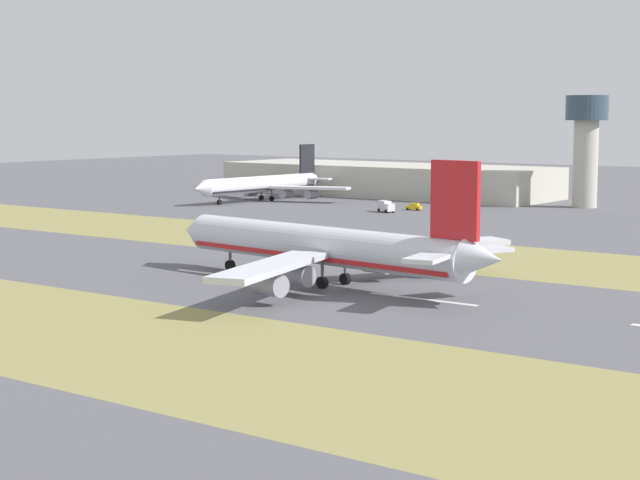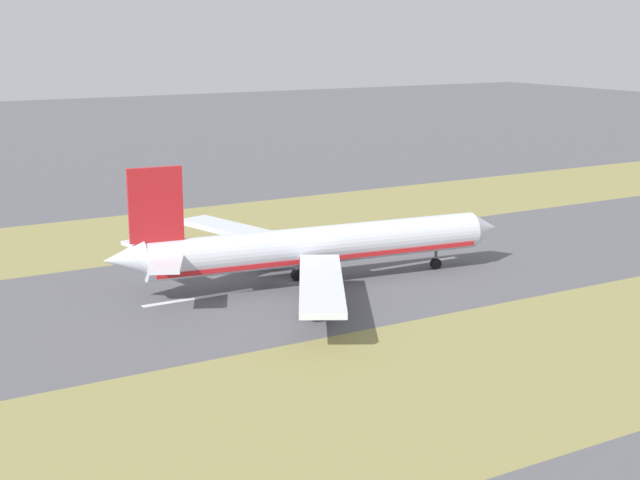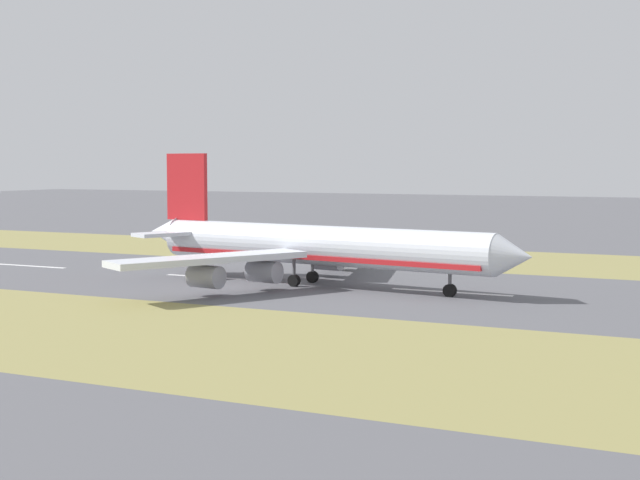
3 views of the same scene
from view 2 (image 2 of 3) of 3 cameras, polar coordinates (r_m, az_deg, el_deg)
name	(u,v)px [view 2 (image 2 of 3)]	position (r m, az deg, el deg)	size (l,w,h in m)	color
ground_plane	(294,283)	(142.81, -1.69, -2.75)	(800.00, 800.00, 0.00)	#56565B
grass_median_west	(189,229)	(182.50, -8.39, 0.69)	(40.00, 600.00, 0.01)	olive
grass_median_east	(475,375)	(107.38, 9.87, -8.52)	(40.00, 600.00, 0.01)	olive
centreline_dash_mid	(199,298)	(136.22, -7.74, -3.67)	(1.20, 18.00, 0.01)	silver
centreline_dash_far	(414,264)	(155.00, 6.07, -1.52)	(1.20, 18.00, 0.01)	silver
airplane_main_jet	(309,247)	(140.65, -0.71, -0.46)	(63.67, 67.17, 20.20)	silver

